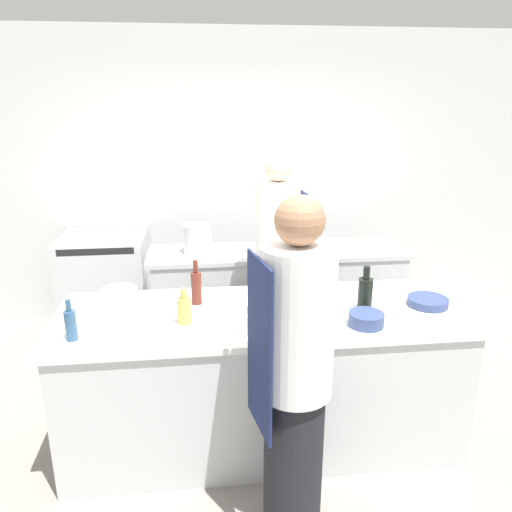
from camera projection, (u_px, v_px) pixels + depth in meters
ground_plane at (262, 436)px, 3.37m from camera, size 16.00×16.00×0.00m
wall_back at (235, 179)px, 4.95m from camera, size 8.00×0.06×2.80m
prep_counter at (262, 376)px, 3.22m from camera, size 2.54×0.89×0.92m
pass_counter at (278, 299)px, 4.45m from camera, size 2.24×0.58×0.92m
oven_range at (107, 285)px, 4.70m from camera, size 0.76×0.72×0.96m
chef_at_prep_near at (295, 377)px, 2.40m from camera, size 0.40×0.38×1.79m
chef_at_stove at (277, 273)px, 3.78m from camera, size 0.36×0.34×1.79m
bottle_olive_oil at (71, 324)px, 2.70m from camera, size 0.06×0.06×0.24m
bottle_vinegar at (299, 298)px, 3.04m from camera, size 0.07×0.07×0.25m
bottle_wine at (196, 287)px, 3.17m from camera, size 0.07×0.07×0.29m
bottle_cooking_oil at (246, 324)px, 2.76m from camera, size 0.06×0.06×0.18m
bottle_sauce at (184, 309)px, 2.91m from camera, size 0.09×0.09×0.21m
bottle_water at (365, 294)px, 3.06m from camera, size 0.09×0.09×0.29m
bowl_mixing_large at (428, 302)px, 3.17m from camera, size 0.25×0.25×0.05m
bowl_prep_small at (366, 319)px, 2.89m from camera, size 0.21×0.21×0.08m
bowl_ceramic_blue at (119, 295)px, 3.24m from camera, size 0.24×0.24×0.08m
stockpot at (197, 239)px, 4.20m from camera, size 0.23×0.23×0.24m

